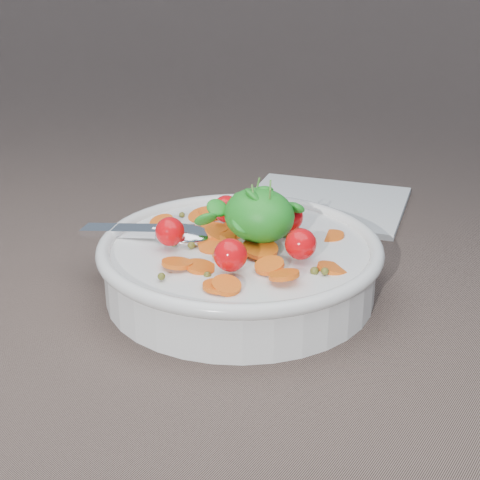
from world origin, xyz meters
The scene contains 3 objects.
ground centered at (0.00, 0.00, 0.00)m, with size 6.00×6.00×0.00m, color #705B50.
bowl centered at (0.01, -0.02, 0.03)m, with size 0.25×0.24×0.10m.
napkin centered at (-0.02, 0.21, 0.00)m, with size 0.17×0.15×0.01m, color white.
Camera 1 is at (0.31, -0.48, 0.29)m, focal length 55.00 mm.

